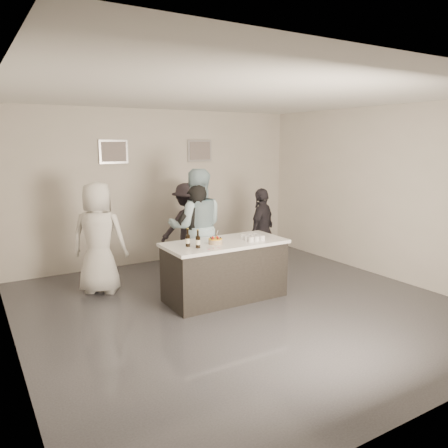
{
  "coord_description": "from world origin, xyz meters",
  "views": [
    {
      "loc": [
        -3.36,
        -5.08,
        2.38
      ],
      "look_at": [
        0.0,
        0.5,
        1.15
      ],
      "focal_mm": 35.0,
      "sensor_mm": 36.0,
      "label": 1
    }
  ],
  "objects_px": {
    "beer_bottle_a": "(188,238)",
    "person_guest_right": "(262,229)",
    "person_main_black": "(196,237)",
    "person_main_blue": "(197,227)",
    "bar_counter": "(225,270)",
    "cake": "(215,241)",
    "person_guest_back": "(188,226)",
    "person_guest_left": "(99,238)",
    "beer_bottle_b": "(198,239)"
  },
  "relations": [
    {
      "from": "person_guest_left",
      "to": "person_guest_back",
      "type": "bearing_deg",
      "value": -127.7
    },
    {
      "from": "cake",
      "to": "person_guest_right",
      "type": "bearing_deg",
      "value": 32.87
    },
    {
      "from": "cake",
      "to": "person_guest_left",
      "type": "distance_m",
      "value": 1.9
    },
    {
      "from": "person_main_black",
      "to": "person_main_blue",
      "type": "xyz_separation_m",
      "value": [
        0.08,
        0.14,
        0.12
      ]
    },
    {
      "from": "person_main_blue",
      "to": "person_guest_left",
      "type": "xyz_separation_m",
      "value": [
        -1.52,
        0.42,
        -0.08
      ]
    },
    {
      "from": "cake",
      "to": "person_main_black",
      "type": "xyz_separation_m",
      "value": [
        0.08,
        0.77,
        -0.08
      ]
    },
    {
      "from": "beer_bottle_b",
      "to": "person_main_black",
      "type": "distance_m",
      "value": 0.99
    },
    {
      "from": "bar_counter",
      "to": "person_main_blue",
      "type": "height_order",
      "value": "person_main_blue"
    },
    {
      "from": "bar_counter",
      "to": "person_main_blue",
      "type": "relative_size",
      "value": 0.95
    },
    {
      "from": "beer_bottle_a",
      "to": "person_guest_back",
      "type": "height_order",
      "value": "person_guest_back"
    },
    {
      "from": "bar_counter",
      "to": "person_guest_right",
      "type": "bearing_deg",
      "value": 34.87
    },
    {
      "from": "cake",
      "to": "beer_bottle_b",
      "type": "relative_size",
      "value": 0.79
    },
    {
      "from": "cake",
      "to": "person_main_black",
      "type": "distance_m",
      "value": 0.78
    },
    {
      "from": "person_guest_back",
      "to": "bar_counter",
      "type": "bearing_deg",
      "value": 80.54
    },
    {
      "from": "beer_bottle_a",
      "to": "beer_bottle_b",
      "type": "distance_m",
      "value": 0.17
    },
    {
      "from": "cake",
      "to": "bar_counter",
      "type": "bearing_deg",
      "value": 16.41
    },
    {
      "from": "cake",
      "to": "person_guest_left",
      "type": "relative_size",
      "value": 0.12
    },
    {
      "from": "beer_bottle_a",
      "to": "person_guest_left",
      "type": "relative_size",
      "value": 0.15
    },
    {
      "from": "person_guest_back",
      "to": "person_guest_left",
      "type": "bearing_deg",
      "value": 16.11
    },
    {
      "from": "beer_bottle_b",
      "to": "person_guest_left",
      "type": "relative_size",
      "value": 0.15
    },
    {
      "from": "person_main_blue",
      "to": "person_guest_back",
      "type": "relative_size",
      "value": 1.2
    },
    {
      "from": "bar_counter",
      "to": "person_guest_back",
      "type": "height_order",
      "value": "person_guest_back"
    },
    {
      "from": "person_main_black",
      "to": "person_guest_left",
      "type": "height_order",
      "value": "person_guest_left"
    },
    {
      "from": "bar_counter",
      "to": "beer_bottle_a",
      "type": "height_order",
      "value": "beer_bottle_a"
    },
    {
      "from": "bar_counter",
      "to": "person_guest_left",
      "type": "height_order",
      "value": "person_guest_left"
    },
    {
      "from": "cake",
      "to": "person_main_blue",
      "type": "xyz_separation_m",
      "value": [
        0.16,
        0.91,
        0.04
      ]
    },
    {
      "from": "person_guest_left",
      "to": "person_guest_right",
      "type": "distance_m",
      "value": 2.97
    },
    {
      "from": "beer_bottle_a",
      "to": "person_guest_back",
      "type": "relative_size",
      "value": 0.16
    },
    {
      "from": "beer_bottle_a",
      "to": "beer_bottle_b",
      "type": "height_order",
      "value": "same"
    },
    {
      "from": "person_guest_right",
      "to": "beer_bottle_b",
      "type": "bearing_deg",
      "value": -2.41
    },
    {
      "from": "cake",
      "to": "person_main_blue",
      "type": "distance_m",
      "value": 0.93
    },
    {
      "from": "person_guest_right",
      "to": "person_main_blue",
      "type": "bearing_deg",
      "value": -27.89
    },
    {
      "from": "person_guest_left",
      "to": "person_guest_right",
      "type": "relative_size",
      "value": 1.15
    },
    {
      "from": "beer_bottle_a",
      "to": "person_main_blue",
      "type": "distance_m",
      "value": 1.04
    },
    {
      "from": "person_main_blue",
      "to": "person_main_black",
      "type": "bearing_deg",
      "value": 81.81
    },
    {
      "from": "person_main_black",
      "to": "person_main_blue",
      "type": "bearing_deg",
      "value": -111.73
    },
    {
      "from": "person_guest_left",
      "to": "cake",
      "type": "bearing_deg",
      "value": 170.85
    },
    {
      "from": "bar_counter",
      "to": "beer_bottle_b",
      "type": "bearing_deg",
      "value": -163.82
    },
    {
      "from": "bar_counter",
      "to": "beer_bottle_a",
      "type": "bearing_deg",
      "value": -179.47
    },
    {
      "from": "beer_bottle_a",
      "to": "person_guest_left",
      "type": "height_order",
      "value": "person_guest_left"
    },
    {
      "from": "beer_bottle_b",
      "to": "person_main_black",
      "type": "xyz_separation_m",
      "value": [
        0.42,
        0.87,
        -0.18
      ]
    },
    {
      "from": "person_main_black",
      "to": "person_guest_back",
      "type": "distance_m",
      "value": 1.19
    },
    {
      "from": "beer_bottle_b",
      "to": "person_guest_back",
      "type": "distance_m",
      "value": 2.16
    },
    {
      "from": "beer_bottle_a",
      "to": "person_guest_right",
      "type": "height_order",
      "value": "person_guest_right"
    },
    {
      "from": "cake",
      "to": "person_guest_right",
      "type": "xyz_separation_m",
      "value": [
        1.59,
        1.03,
        -0.16
      ]
    },
    {
      "from": "cake",
      "to": "person_guest_left",
      "type": "bearing_deg",
      "value": 135.47
    },
    {
      "from": "beer_bottle_a",
      "to": "person_main_blue",
      "type": "bearing_deg",
      "value": 55.47
    },
    {
      "from": "cake",
      "to": "person_guest_left",
      "type": "xyz_separation_m",
      "value": [
        -1.35,
        1.33,
        -0.05
      ]
    },
    {
      "from": "person_main_black",
      "to": "person_guest_right",
      "type": "bearing_deg",
      "value": -161.35
    },
    {
      "from": "bar_counter",
      "to": "beer_bottle_b",
      "type": "relative_size",
      "value": 7.15
    }
  ]
}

